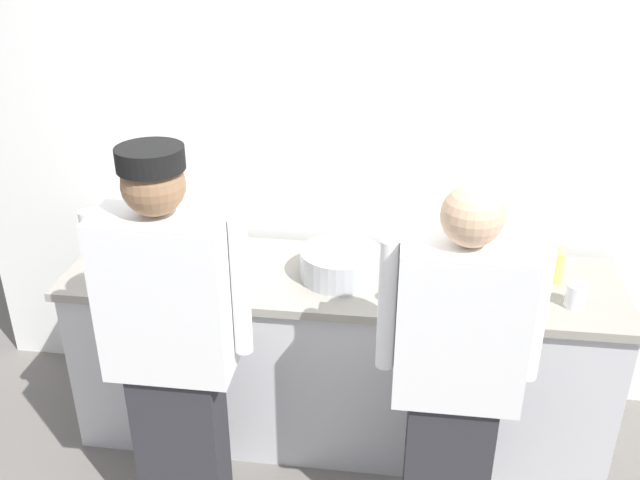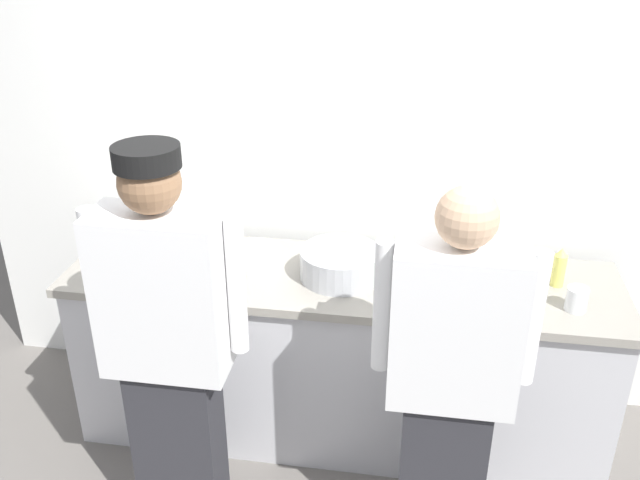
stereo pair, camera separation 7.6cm
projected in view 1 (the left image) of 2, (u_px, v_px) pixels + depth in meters
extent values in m
plane|color=slate|center=(330.00, 477.00, 3.25)|extent=(9.00, 9.00, 0.00)
cube|color=white|center=(352.00, 140.00, 3.37)|extent=(4.01, 0.10, 2.79)
cube|color=silver|center=(339.00, 358.00, 3.38)|extent=(2.50, 0.62, 0.85)
cube|color=gray|center=(340.00, 279.00, 3.18)|extent=(2.55, 0.68, 0.04)
cube|color=#2D2D33|center=(183.00, 448.00, 2.85)|extent=(0.34, 0.20, 0.82)
cube|color=white|center=(166.00, 296.00, 2.53)|extent=(0.48, 0.24, 0.65)
cylinder|color=white|center=(98.00, 278.00, 2.58)|extent=(0.07, 0.07, 0.55)
cylinder|color=white|center=(241.00, 288.00, 2.52)|extent=(0.07, 0.07, 0.55)
sphere|color=#8C6647|center=(153.00, 184.00, 2.33)|extent=(0.22, 0.22, 0.22)
cylinder|color=black|center=(150.00, 158.00, 2.29)|extent=(0.23, 0.23, 0.08)
cube|color=#2D2D33|center=(445.00, 472.00, 2.75)|extent=(0.33, 0.20, 0.78)
cube|color=white|center=(461.00, 324.00, 2.44)|extent=(0.46, 0.24, 0.62)
cylinder|color=white|center=(387.00, 306.00, 2.50)|extent=(0.07, 0.07, 0.53)
cylinder|color=white|center=(537.00, 316.00, 2.44)|extent=(0.07, 0.07, 0.53)
sphere|color=tan|center=(472.00, 216.00, 2.26)|extent=(0.21, 0.21, 0.21)
cylinder|color=white|center=(256.00, 261.00, 3.29)|extent=(0.23, 0.23, 0.01)
cylinder|color=white|center=(255.00, 259.00, 3.28)|extent=(0.23, 0.23, 0.01)
cylinder|color=white|center=(255.00, 257.00, 3.28)|extent=(0.23, 0.23, 0.01)
cylinder|color=white|center=(255.00, 255.00, 3.27)|extent=(0.23, 0.23, 0.01)
cylinder|color=white|center=(255.00, 252.00, 3.27)|extent=(0.23, 0.23, 0.01)
cylinder|color=white|center=(255.00, 250.00, 3.26)|extent=(0.23, 0.23, 0.01)
cylinder|color=white|center=(467.00, 280.00, 3.13)|extent=(0.21, 0.21, 0.01)
cylinder|color=white|center=(467.00, 277.00, 3.12)|extent=(0.21, 0.21, 0.01)
cylinder|color=white|center=(468.00, 275.00, 3.12)|extent=(0.21, 0.21, 0.01)
cylinder|color=white|center=(468.00, 273.00, 3.11)|extent=(0.21, 0.21, 0.01)
cylinder|color=white|center=(468.00, 270.00, 3.11)|extent=(0.21, 0.21, 0.01)
cylinder|color=white|center=(468.00, 268.00, 3.10)|extent=(0.21, 0.21, 0.01)
cylinder|color=#B7BABF|center=(340.00, 264.00, 3.14)|extent=(0.37, 0.37, 0.14)
cube|color=#B7BABF|center=(163.00, 262.00, 3.27)|extent=(0.49, 0.38, 0.02)
cylinder|color=#56A333|center=(399.00, 271.00, 3.07)|extent=(0.06, 0.06, 0.14)
cone|color=#56A333|center=(400.00, 254.00, 3.03)|extent=(0.05, 0.05, 0.04)
cylinder|color=#E5E066|center=(557.00, 267.00, 3.09)|extent=(0.06, 0.06, 0.15)
cone|color=#E5E066|center=(560.00, 249.00, 3.05)|extent=(0.05, 0.05, 0.04)
cylinder|color=white|center=(513.00, 267.00, 3.21)|extent=(0.11, 0.11, 0.04)
cylinder|color=#5B932D|center=(514.00, 265.00, 3.21)|extent=(0.09, 0.09, 0.01)
cylinder|color=white|center=(390.00, 295.00, 2.98)|extent=(0.09, 0.09, 0.04)
cylinder|color=gold|center=(390.00, 293.00, 2.97)|extent=(0.07, 0.07, 0.01)
cylinder|color=white|center=(576.00, 296.00, 2.91)|extent=(0.09, 0.09, 0.10)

